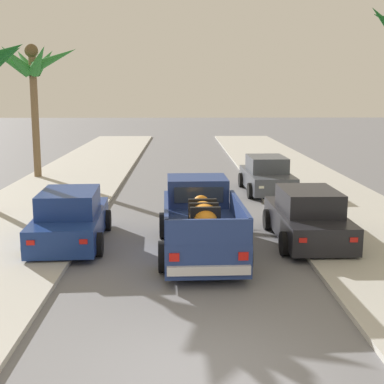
# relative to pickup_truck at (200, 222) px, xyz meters

# --- Properties ---
(ground_plane) EXTENTS (160.00, 160.00, 0.00)m
(ground_plane) POSITION_rel_pickup_truck_xyz_m (-0.30, -6.22, -0.81)
(ground_plane) COLOR slate
(sidewalk_left) EXTENTS (4.96, 60.00, 0.12)m
(sidewalk_left) POSITION_rel_pickup_truck_xyz_m (-5.77, 5.78, -0.75)
(sidewalk_left) COLOR #B2AFA8
(sidewalk_left) RESTS_ON ground
(sidewalk_right) EXTENTS (4.96, 60.00, 0.12)m
(sidewalk_right) POSITION_rel_pickup_truck_xyz_m (5.18, 5.78, -0.75)
(sidewalk_right) COLOR #B2AFA8
(sidewalk_right) RESTS_ON ground
(curb_left) EXTENTS (0.16, 60.00, 0.10)m
(curb_left) POSITION_rel_pickup_truck_xyz_m (-4.69, 5.78, -0.76)
(curb_left) COLOR silver
(curb_left) RESTS_ON ground
(curb_right) EXTENTS (0.16, 60.00, 0.10)m
(curb_right) POSITION_rel_pickup_truck_xyz_m (4.10, 5.78, -0.76)
(curb_right) COLOR silver
(curb_right) RESTS_ON ground
(pickup_truck) EXTENTS (2.33, 5.27, 1.80)m
(pickup_truck) POSITION_rel_pickup_truck_xyz_m (0.00, 0.00, 0.00)
(pickup_truck) COLOR navy
(pickup_truck) RESTS_ON ground
(car_left_near) EXTENTS (2.19, 4.33, 1.54)m
(car_left_near) POSITION_rel_pickup_truck_xyz_m (-3.65, 0.86, -0.10)
(car_left_near) COLOR navy
(car_left_near) RESTS_ON ground
(car_right_near) EXTENTS (2.05, 4.27, 1.54)m
(car_right_near) POSITION_rel_pickup_truck_xyz_m (3.10, 0.91, -0.10)
(car_right_near) COLOR black
(car_right_near) RESTS_ON ground
(car_left_mid) EXTENTS (2.11, 4.30, 1.54)m
(car_left_mid) POSITION_rel_pickup_truck_xyz_m (3.15, 8.36, -0.10)
(car_left_mid) COLOR #474C56
(car_left_mid) RESTS_ON ground
(palm_tree_right_mid) EXTENTS (4.38, 3.46, 6.53)m
(palm_tree_right_mid) POSITION_rel_pickup_truck_xyz_m (-7.65, 12.12, 4.52)
(palm_tree_right_mid) COLOR brown
(palm_tree_right_mid) RESTS_ON ground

